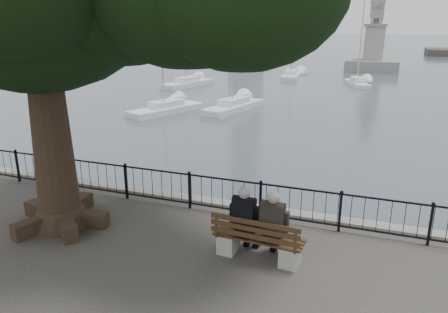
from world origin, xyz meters
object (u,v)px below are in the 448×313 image
at_px(person_right, 274,228).
at_px(bench, 258,244).
at_px(person_left, 246,223).
at_px(lion_monument, 374,52).

bearing_deg(person_right, bench, -164.33).
height_order(bench, person_right, person_right).
distance_m(bench, person_left, 0.51).
distance_m(person_right, lion_monument, 49.28).
distance_m(person_left, lion_monument, 49.25).
relative_size(person_right, lion_monument, 0.18).
bearing_deg(bench, person_right, 15.67).
xyz_separation_m(bench, person_right, (0.33, 0.09, 0.39)).
bearing_deg(lion_monument, bench, -90.60).
bearing_deg(person_left, person_right, -3.46).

